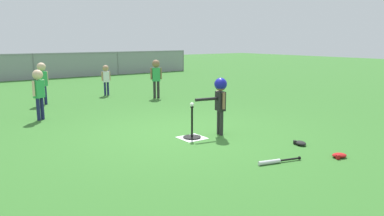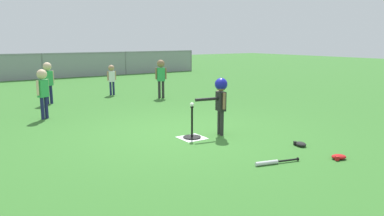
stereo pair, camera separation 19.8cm
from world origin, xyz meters
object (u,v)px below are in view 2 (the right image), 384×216
object	(u,v)px
baseball_on_tee	(192,105)
glove_near_bats	(301,144)
fielder_near_right	(43,87)
fielder_deep_center	(161,74)
spare_bat_silver	(271,162)
fielder_near_left	(48,77)
glove_by_plate	(339,157)
batting_tee	(192,133)
fielder_deep_right	(112,76)
batter_child	(220,95)

from	to	relation	value
baseball_on_tee	glove_near_bats	bearing A→B (deg)	-49.65
fielder_near_right	fielder_deep_center	bearing A→B (deg)	17.59
spare_bat_silver	glove_near_bats	xyz separation A→B (m)	(1.07, 0.37, 0.01)
baseball_on_tee	fielder_near_left	xyz separation A→B (m)	(-1.29, 5.12, 0.12)
glove_by_plate	glove_near_bats	distance (m)	0.77
glove_near_bats	fielder_near_left	bearing A→B (deg)	110.97
glove_by_plate	baseball_on_tee	bearing A→B (deg)	117.64
baseball_on_tee	fielder_near_left	size ratio (longest dim) A/B	0.06
batting_tee	fielder_deep_center	world-z (taller)	fielder_deep_center
fielder_near_right	fielder_deep_center	xyz separation A→B (m)	(3.61, 1.14, 0.03)
batting_tee	fielder_deep_right	xyz separation A→B (m)	(0.75, 5.69, 0.53)
fielder_near_left	glove_near_bats	distance (m)	7.05
fielder_near_right	fielder_near_left	xyz separation A→B (m)	(0.54, 1.94, 0.02)
fielder_deep_right	fielder_near_left	size ratio (longest dim) A/B	0.84
fielder_near_right	spare_bat_silver	size ratio (longest dim) A/B	1.61
batting_tee	fielder_deep_center	distance (m)	4.71
fielder_deep_right	fielder_near_left	bearing A→B (deg)	-164.32
batting_tee	batter_child	size ratio (longest dim) A/B	0.54
batting_tee	fielder_deep_right	distance (m)	5.77
batter_child	spare_bat_silver	bearing A→B (deg)	-103.58
batter_child	spare_bat_silver	distance (m)	1.89
fielder_near_right	baseball_on_tee	bearing A→B (deg)	-59.94
fielder_near_left	glove_near_bats	size ratio (longest dim) A/B	4.28
baseball_on_tee	fielder_deep_center	size ratio (longest dim) A/B	0.06
baseball_on_tee	fielder_near_left	world-z (taller)	fielder_near_left
batting_tee	fielder_near_right	bearing A→B (deg)	120.06
fielder_near_left	spare_bat_silver	size ratio (longest dim) A/B	1.66
batting_tee	fielder_deep_center	bearing A→B (deg)	67.66
fielder_near_right	glove_by_plate	world-z (taller)	fielder_near_right
batter_child	fielder_near_left	distance (m)	5.54
baseball_on_tee	spare_bat_silver	distance (m)	1.90
batter_child	fielder_deep_center	world-z (taller)	fielder_deep_center
fielder_deep_center	fielder_deep_right	size ratio (longest dim) A/B	1.20
fielder_deep_right	glove_near_bats	world-z (taller)	fielder_deep_right
baseball_on_tee	fielder_near_right	bearing A→B (deg)	120.06
fielder_deep_right	baseball_on_tee	bearing A→B (deg)	-97.53
batting_tee	fielder_near_left	xyz separation A→B (m)	(-1.29, 5.12, 0.65)
fielder_near_left	glove_near_bats	xyz separation A→B (m)	(2.51, -6.55, -0.70)
fielder_near_right	glove_near_bats	size ratio (longest dim) A/B	4.16
batter_child	fielder_near_right	bearing A→B (deg)	126.15
batter_child	fielder_near_right	distance (m)	4.06
glove_by_plate	fielder_near_left	bearing A→B (deg)	108.47
spare_bat_silver	fielder_deep_right	bearing A→B (deg)	85.38
batter_child	fielder_deep_right	world-z (taller)	batter_child
glove_near_bats	glove_by_plate	bearing A→B (deg)	-95.02
fielder_near_left	glove_by_plate	xyz separation A→B (m)	(2.44, -7.31, -0.70)
fielder_near_right	fielder_deep_center	world-z (taller)	fielder_deep_center
fielder_deep_right	glove_by_plate	xyz separation A→B (m)	(0.40, -7.89, -0.58)
batter_child	glove_near_bats	distance (m)	1.65
batting_tee	baseball_on_tee	world-z (taller)	baseball_on_tee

